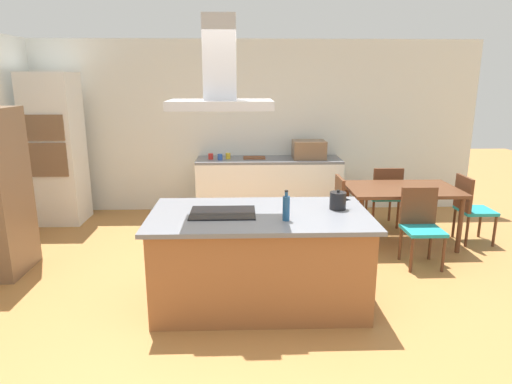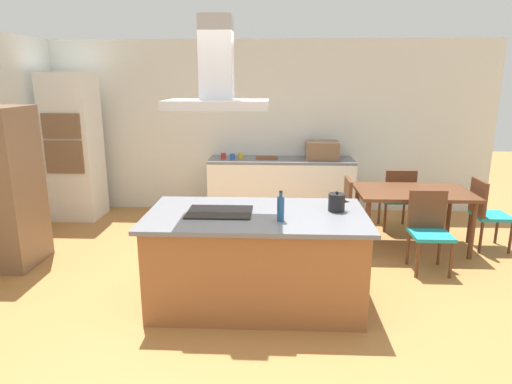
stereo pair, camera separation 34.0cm
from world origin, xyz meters
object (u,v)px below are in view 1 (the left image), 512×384
object	(u,v)px
cutting_board	(254,158)
wall_oven_stack	(56,149)
cooktop	(223,213)
range_hood	(220,80)
coffee_mug_yellow	(228,156)
coffee_mug_blue	(220,157)
countertop_microwave	(309,150)
tea_kettle	(338,201)
dining_table	(402,194)
olive_oil_bottle	(286,208)
chair_facing_back_wall	(385,193)
coffee_mug_red	(211,156)
chair_facing_island	(421,222)
chair_at_right_end	(470,205)
chair_at_left_end	(331,206)

from	to	relation	value
cutting_board	wall_oven_stack	size ratio (longest dim) A/B	0.15
cooktop	range_hood	xyz separation A→B (m)	(0.00, 0.00, 1.20)
coffee_mug_yellow	coffee_mug_blue	bearing A→B (deg)	-143.11
wall_oven_stack	countertop_microwave	bearing A→B (deg)	3.54
cutting_board	tea_kettle	bearing A→B (deg)	-75.75
dining_table	olive_oil_bottle	bearing A→B (deg)	-133.35
range_hood	wall_oven_stack	bearing A→B (deg)	134.02
olive_oil_bottle	chair_facing_back_wall	size ratio (longest dim) A/B	0.31
olive_oil_bottle	coffee_mug_yellow	world-z (taller)	olive_oil_bottle
coffee_mug_red	cutting_board	distance (m)	0.68
chair_facing_island	countertop_microwave	bearing A→B (deg)	117.02
countertop_microwave	cutting_board	size ratio (longest dim) A/B	1.47
countertop_microwave	cutting_board	bearing A→B (deg)	176.63
wall_oven_stack	coffee_mug_blue	bearing A→B (deg)	3.66
cooktop	chair_facing_island	bearing A→B (deg)	21.52
countertop_microwave	chair_facing_island	xyz separation A→B (m)	(1.02, -2.00, -0.53)
tea_kettle	dining_table	distance (m)	1.87
tea_kettle	chair_at_right_end	world-z (taller)	tea_kettle
coffee_mug_yellow	range_hood	world-z (taller)	range_hood
cutting_board	chair_facing_back_wall	bearing A→B (deg)	-20.98
olive_oil_bottle	wall_oven_stack	bearing A→B (deg)	137.36
wall_oven_stack	chair_at_left_end	bearing A→B (deg)	-15.77
olive_oil_bottle	coffee_mug_yellow	distance (m)	3.18
coffee_mug_yellow	chair_facing_back_wall	xyz separation A→B (m)	(2.27, -0.68, -0.44)
cutting_board	olive_oil_bottle	bearing A→B (deg)	-86.59
cooktop	olive_oil_bottle	size ratio (longest dim) A/B	2.19
cutting_board	dining_table	size ratio (longest dim) A/B	0.24
chair_facing_island	range_hood	xyz separation A→B (m)	(-2.24, -0.88, 1.59)
cooktop	chair_facing_island	xyz separation A→B (m)	(2.24, 0.88, -0.40)
countertop_microwave	coffee_mug_blue	size ratio (longest dim) A/B	5.56
tea_kettle	chair_facing_back_wall	distance (m)	2.45
cooktop	wall_oven_stack	bearing A→B (deg)	134.02
coffee_mug_blue	chair_at_left_end	xyz separation A→B (m)	(1.48, -1.25, -0.44)
chair_at_right_end	tea_kettle	bearing A→B (deg)	-145.07
coffee_mug_yellow	chair_at_left_end	bearing A→B (deg)	-44.62
countertop_microwave	coffee_mug_yellow	xyz separation A→B (m)	(-1.26, 0.01, -0.09)
coffee_mug_yellow	range_hood	bearing A→B (deg)	-89.36
cooktop	coffee_mug_red	size ratio (longest dim) A/B	6.67
chair_at_right_end	range_hood	size ratio (longest dim) A/B	0.99
tea_kettle	chair_facing_island	xyz separation A→B (m)	(1.15, 0.78, -0.48)
coffee_mug_yellow	range_hood	distance (m)	3.11
countertop_microwave	chair_at_right_end	xyz separation A→B (m)	(1.93, -1.33, -0.53)
countertop_microwave	cooktop	bearing A→B (deg)	-113.03
dining_table	chair_facing_island	distance (m)	0.68
tea_kettle	wall_oven_stack	world-z (taller)	wall_oven_stack
cutting_board	wall_oven_stack	xyz separation A→B (m)	(-2.93, -0.28, 0.19)
coffee_mug_blue	chair_at_right_end	distance (m)	3.57
cooktop	chair_at_left_end	size ratio (longest dim) A/B	0.67
range_hood	chair_facing_back_wall	bearing A→B (deg)	44.65
dining_table	chair_at_right_end	xyz separation A→B (m)	(0.92, 0.00, -0.16)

